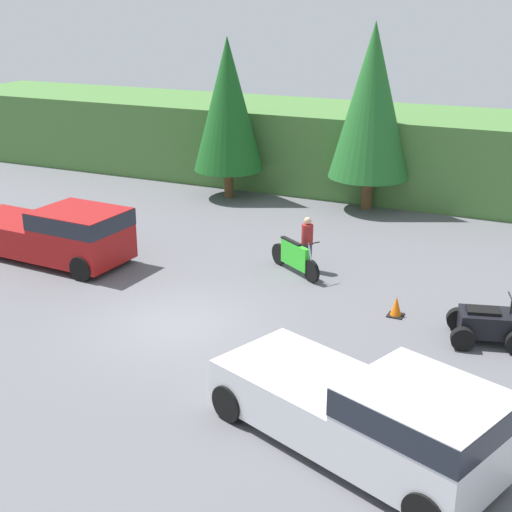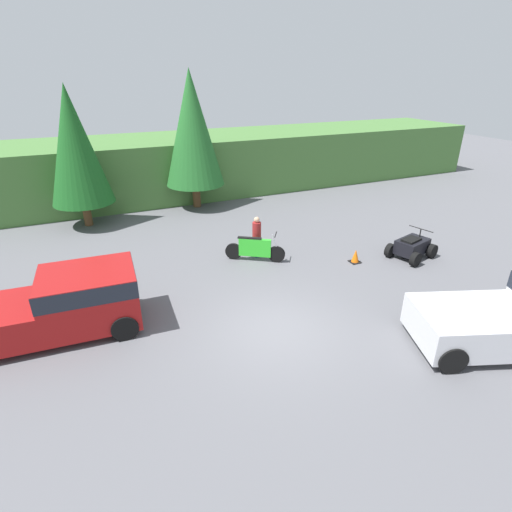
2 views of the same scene
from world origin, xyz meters
name	(u,v)px [view 1 (image 1 of 2)]	position (x,y,z in m)	size (l,w,h in m)	color
ground_plane	(178,324)	(0.00, 0.00, 0.00)	(80.00, 80.00, 0.00)	#5B5B60
hillside_backdrop	(363,149)	(0.00, 16.00, 1.70)	(44.00, 6.00, 3.41)	#477538
tree_left	(228,105)	(-4.58, 11.88, 3.89)	(2.91, 2.91, 6.61)	brown
tree_mid_left	(372,102)	(1.26, 12.63, 4.25)	(3.18, 3.18, 7.24)	brown
pickup_truck_red	(56,232)	(-5.96, 2.50, 0.97)	(5.98, 2.54, 1.82)	maroon
pickup_truck_second	(375,413)	(6.24, -3.46, 0.96)	(5.97, 3.96, 1.82)	silver
dirt_bike	(295,257)	(1.37, 4.69, 0.51)	(2.10, 1.43, 1.22)	black
quad_atv	(487,325)	(7.41, 2.38, 0.45)	(2.15, 1.81, 1.15)	black
rider_person	(307,242)	(1.62, 5.07, 0.94)	(0.47, 0.47, 1.72)	navy
traffic_cone	(396,307)	(5.01, 2.91, 0.25)	(0.42, 0.42, 0.55)	black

